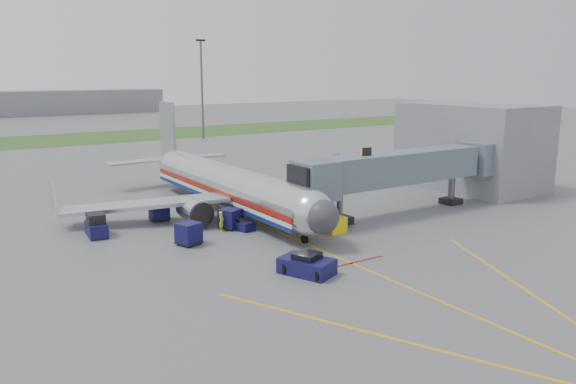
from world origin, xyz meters
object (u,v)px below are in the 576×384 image
airliner (229,185)px  baggage_tug (96,226)px  ramp_worker (222,221)px  belt_loader (238,224)px  pushback_tug (307,265)px

airliner → baggage_tug: size_ratio=12.09×
airliner → ramp_worker: bearing=-122.3°
baggage_tug → ramp_worker: (9.56, -4.42, 0.01)m
airliner → belt_loader: airliner is taller
pushback_tug → belt_loader: belt_loader is taller
pushback_tug → belt_loader: (1.49, 12.77, -0.18)m
airliner → ramp_worker: (-4.05, -6.39, -1.76)m
pushback_tug → ramp_worker: ramp_worker is taller
airliner → ramp_worker: airliner is taller
baggage_tug → pushback_tug: bearing=-60.9°
belt_loader → ramp_worker: size_ratio=2.18×
baggage_tug → belt_loader: 11.97m
ramp_worker → baggage_tug: bearing=109.3°
baggage_tug → belt_loader: bearing=-22.1°
belt_loader → ramp_worker: bearing=177.2°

